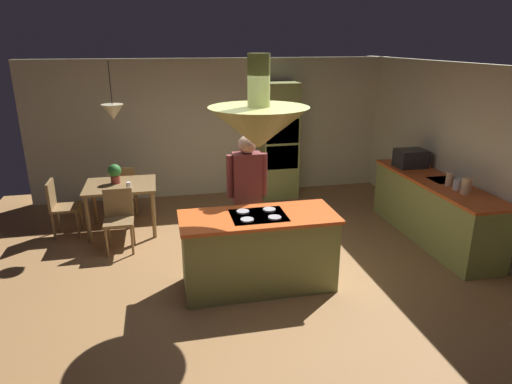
{
  "coord_description": "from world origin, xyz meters",
  "views": [
    {
      "loc": [
        -1.05,
        -4.92,
        2.84
      ],
      "look_at": [
        0.1,
        0.4,
        1.0
      ],
      "focal_mm": 31.48,
      "sensor_mm": 36.0,
      "label": 1
    }
  ],
  "objects": [
    {
      "name": "canister_tea",
      "position": [
        2.84,
        0.33,
        1.01
      ],
      "size": [
        0.1,
        0.1,
        0.19
      ],
      "primitive_type": "cylinder",
      "color": "#E0B78C",
      "rests_on": "counter_run_right"
    },
    {
      "name": "kitchen_island",
      "position": [
        0.0,
        -0.2,
        0.46
      ],
      "size": [
        1.84,
        0.78,
        0.94
      ],
      "color": "#8C934C",
      "rests_on": "ground"
    },
    {
      "name": "range_hood",
      "position": [
        0.0,
        -0.2,
        1.97
      ],
      "size": [
        1.1,
        1.1,
        1.0
      ],
      "color": "#8C934C"
    },
    {
      "name": "ground",
      "position": [
        0.0,
        0.0,
        0.0
      ],
      "size": [
        8.16,
        8.16,
        0.0
      ],
      "primitive_type": "plane",
      "color": "#9E7042"
    },
    {
      "name": "wall_right",
      "position": [
        3.25,
        0.4,
        1.27
      ],
      "size": [
        0.1,
        7.2,
        2.55
      ],
      "primitive_type": "cube",
      "color": "beige",
      "rests_on": "ground"
    },
    {
      "name": "potted_plant_on_table",
      "position": [
        -1.77,
        1.97,
        0.93
      ],
      "size": [
        0.2,
        0.2,
        0.3
      ],
      "color": "#99382D",
      "rests_on": "dining_table"
    },
    {
      "name": "chair_by_back_wall",
      "position": [
        -1.7,
        2.56,
        0.5
      ],
      "size": [
        0.4,
        0.4,
        0.87
      ],
      "rotation": [
        0.0,
        0.0,
        3.14
      ],
      "color": "olive",
      "rests_on": "ground"
    },
    {
      "name": "microwave_on_counter",
      "position": [
        2.84,
        1.35,
        1.06
      ],
      "size": [
        0.46,
        0.36,
        0.28
      ],
      "primitive_type": "cube",
      "color": "#232326",
      "rests_on": "counter_run_right"
    },
    {
      "name": "canister_flour",
      "position": [
        2.84,
        -0.03,
        1.03
      ],
      "size": [
        0.13,
        0.13,
        0.22
      ],
      "primitive_type": "cylinder",
      "color": "#E0B78C",
      "rests_on": "counter_run_right"
    },
    {
      "name": "cup_on_table",
      "position": [
        -1.56,
        1.68,
        0.81
      ],
      "size": [
        0.07,
        0.07,
        0.09
      ],
      "primitive_type": "cylinder",
      "color": "white",
      "rests_on": "dining_table"
    },
    {
      "name": "chair_at_corner",
      "position": [
        -2.61,
        1.9,
        0.5
      ],
      "size": [
        0.4,
        0.4,
        0.87
      ],
      "rotation": [
        0.0,
        0.0,
        1.57
      ],
      "color": "olive",
      "rests_on": "ground"
    },
    {
      "name": "chair_facing_island",
      "position": [
        -1.7,
        1.24,
        0.5
      ],
      "size": [
        0.4,
        0.4,
        0.87
      ],
      "color": "olive",
      "rests_on": "ground"
    },
    {
      "name": "pendant_light_over_table",
      "position": [
        -1.7,
        1.9,
        1.86
      ],
      "size": [
        0.32,
        0.32,
        0.82
      ],
      "color": "beige"
    },
    {
      "name": "dining_table",
      "position": [
        -1.7,
        1.9,
        0.66
      ],
      "size": [
        1.05,
        0.88,
        0.76
      ],
      "color": "olive",
      "rests_on": "ground"
    },
    {
      "name": "canister_sugar",
      "position": [
        2.84,
        0.15,
        0.99
      ],
      "size": [
        0.11,
        0.11,
        0.15
      ],
      "primitive_type": "cylinder",
      "color": "silver",
      "rests_on": "counter_run_right"
    },
    {
      "name": "person_at_island",
      "position": [
        -0.01,
        0.46,
        0.99
      ],
      "size": [
        0.53,
        0.23,
        1.72
      ],
      "color": "tan",
      "rests_on": "ground"
    },
    {
      "name": "wall_back",
      "position": [
        0.0,
        3.45,
        1.27
      ],
      "size": [
        6.8,
        0.1,
        2.55
      ],
      "primitive_type": "cube",
      "color": "beige",
      "rests_on": "ground"
    },
    {
      "name": "oven_tower",
      "position": [
        1.1,
        3.04,
        1.07
      ],
      "size": [
        0.66,
        0.62,
        2.14
      ],
      "color": "#8C934C",
      "rests_on": "ground"
    },
    {
      "name": "counter_run_right",
      "position": [
        2.84,
        0.6,
        0.47
      ],
      "size": [
        0.73,
        2.55,
        0.92
      ],
      "color": "#8C934C",
      "rests_on": "ground"
    }
  ]
}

